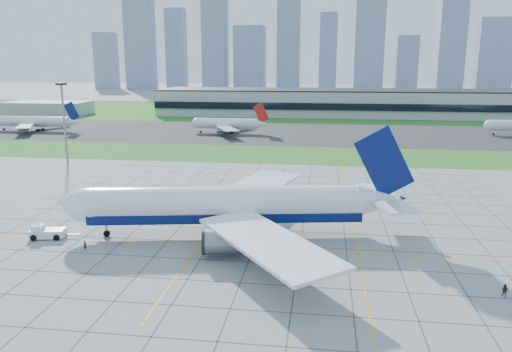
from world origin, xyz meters
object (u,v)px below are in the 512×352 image
at_px(airliner, 228,206).
at_px(pushback_tug, 46,232).
at_px(distant_jet_0, 35,121).
at_px(crew_far, 505,291).
at_px(light_mast, 64,113).
at_px(distant_jet_1, 228,123).
at_px(crew_near, 85,246).

relative_size(airliner, pushback_tug, 7.10).
distance_m(airliner, distant_jet_0, 178.21).
bearing_deg(crew_far, airliner, -165.42).
distance_m(crew_far, distant_jet_0, 222.32).
relative_size(airliner, distant_jet_0, 1.53).
bearing_deg(airliner, light_mast, 126.61).
bearing_deg(pushback_tug, airliner, 0.58).
bearing_deg(crew_far, distant_jet_1, 153.52).
bearing_deg(distant_jet_1, crew_near, -88.74).
distance_m(light_mast, airliner, 88.96).
height_order(pushback_tug, crew_far, pushback_tug).
bearing_deg(crew_near, light_mast, 52.56).
bearing_deg(distant_jet_0, crew_near, -56.28).
bearing_deg(pushback_tug, light_mast, 104.95).
xyz_separation_m(crew_near, distant_jet_1, (-3.25, 147.94, 3.67)).
bearing_deg(crew_far, pushback_tug, -150.51).
height_order(airliner, distant_jet_0, airliner).
xyz_separation_m(pushback_tug, crew_far, (75.60, -13.79, -0.19)).
bearing_deg(airliner, pushback_tug, -179.42).
height_order(crew_near, distant_jet_0, distant_jet_0).
relative_size(pushback_tug, crew_near, 5.66).
bearing_deg(crew_far, light_mast, -177.17).
distance_m(pushback_tug, crew_near, 11.14).
bearing_deg(distant_jet_1, pushback_tug, -92.71).
relative_size(distant_jet_0, distant_jet_1, 1.00).
relative_size(pushback_tug, distant_jet_0, 0.22).
height_order(airliner, crew_near, airliner).
relative_size(airliner, crew_far, 34.87).
height_order(light_mast, airliner, light_mast).
xyz_separation_m(pushback_tug, distant_jet_1, (6.78, 143.09, 3.36)).
distance_m(light_mast, distant_jet_1, 86.09).
distance_m(airliner, pushback_tug, 33.95).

